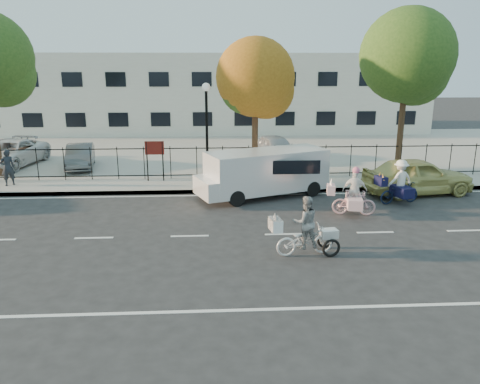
{
  "coord_description": "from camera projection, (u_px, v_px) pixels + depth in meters",
  "views": [
    {
      "loc": [
        0.83,
        -13.99,
        5.31
      ],
      "look_at": [
        1.67,
        1.2,
        1.1
      ],
      "focal_mm": 35.0,
      "sensor_mm": 36.0,
      "label": 1
    }
  ],
  "objects": [
    {
      "name": "lot_car_b",
      "position": [
        10.0,
        154.0,
        24.02
      ],
      "size": [
        2.92,
        5.07,
        1.33
      ],
      "primitive_type": "imported",
      "rotation": [
        0.0,
        0.0,
        -0.15
      ],
      "color": "white",
      "rests_on": "parking_lot"
    },
    {
      "name": "road_markings",
      "position": [
        190.0,
        236.0,
        14.83
      ],
      "size": [
        60.0,
        9.52,
        0.01
      ],
      "primitive_type": null,
      "color": "silver",
      "rests_on": "ground"
    },
    {
      "name": "gold_sedan",
      "position": [
        417.0,
        176.0,
        19.45
      ],
      "size": [
        4.73,
        2.4,
        1.54
      ],
      "primitive_type": "imported",
      "rotation": [
        0.0,
        0.0,
        1.7
      ],
      "color": "#C4BD6A",
      "rests_on": "ground"
    },
    {
      "name": "lot_car_c",
      "position": [
        80.0,
        156.0,
        23.69
      ],
      "size": [
        1.93,
        3.79,
        1.19
      ],
      "primitive_type": "imported",
      "rotation": [
        0.0,
        0.0,
        0.19
      ],
      "color": "#52565A",
      "rests_on": "parking_lot"
    },
    {
      "name": "parking_lot",
      "position": [
        201.0,
        150.0,
        29.25
      ],
      "size": [
        60.0,
        15.6,
        0.15
      ],
      "primitive_type": "cube",
      "color": "#A8A399",
      "rests_on": "ground"
    },
    {
      "name": "tree_mid",
      "position": [
        258.0,
        81.0,
        20.86
      ],
      "size": [
        3.56,
        3.53,
        6.47
      ],
      "color": "#442D1D",
      "rests_on": "ground"
    },
    {
      "name": "pedestrian",
      "position": [
        8.0,
        167.0,
        20.2
      ],
      "size": [
        0.7,
        0.66,
        1.6
      ],
      "primitive_type": "imported",
      "rotation": [
        0.0,
        0.0,
        3.8
      ],
      "color": "black",
      "rests_on": "sidewalk"
    },
    {
      "name": "lot_car_d",
      "position": [
        276.0,
        148.0,
        25.68
      ],
      "size": [
        2.63,
        4.22,
        1.34
      ],
      "primitive_type": "imported",
      "rotation": [
        0.0,
        0.0,
        0.29
      ],
      "color": "#A6A9AE",
      "rests_on": "parking_lot"
    },
    {
      "name": "white_van",
      "position": [
        264.0,
        171.0,
        19.04
      ],
      "size": [
        5.79,
        3.46,
        1.9
      ],
      "rotation": [
        0.0,
        0.0,
        0.37
      ],
      "color": "white",
      "rests_on": "ground"
    },
    {
      "name": "unicorn_bike",
      "position": [
        353.0,
        197.0,
        16.74
      ],
      "size": [
        1.81,
        1.28,
        1.78
      ],
      "rotation": [
        0.0,
        0.0,
        1.38
      ],
      "color": "#DAA5AD",
      "rests_on": "ground"
    },
    {
      "name": "tree_east",
      "position": [
        410.0,
        60.0,
        20.98
      ],
      "size": [
        4.23,
        4.23,
        7.75
      ],
      "color": "#442D1D",
      "rests_on": "ground"
    },
    {
      "name": "iron_fence",
      "position": [
        197.0,
        162.0,
        21.52
      ],
      "size": [
        58.0,
        0.06,
        1.5
      ],
      "primitive_type": null,
      "color": "black",
      "rests_on": "sidewalk"
    },
    {
      "name": "bull_bike",
      "position": [
        399.0,
        186.0,
        18.15
      ],
      "size": [
        1.92,
        1.34,
        1.73
      ],
      "rotation": [
        0.0,
        0.0,
        1.81
      ],
      "color": "#0F1934",
      "rests_on": "ground"
    },
    {
      "name": "lot_car_a",
      "position": [
        3.0,
        152.0,
        24.7
      ],
      "size": [
        2.66,
        4.5,
        1.22
      ],
      "primitive_type": "imported",
      "rotation": [
        0.0,
        0.0,
        -0.24
      ],
      "color": "#9C9EA3",
      "rests_on": "parking_lot"
    },
    {
      "name": "street_sign",
      "position": [
        155.0,
        153.0,
        20.9
      ],
      "size": [
        0.85,
        0.06,
        1.8
      ],
      "color": "black",
      "rests_on": "sidewalk"
    },
    {
      "name": "building",
      "position": [
        203.0,
        92.0,
        38.09
      ],
      "size": [
        34.0,
        10.0,
        6.0
      ],
      "primitive_type": "cube",
      "color": "silver",
      "rests_on": "ground"
    },
    {
      "name": "ground",
      "position": [
        190.0,
        236.0,
        14.83
      ],
      "size": [
        120.0,
        120.0,
        0.0
      ],
      "primitive_type": "plane",
      "color": "#333334"
    },
    {
      "name": "sidewalk",
      "position": [
        196.0,
        185.0,
        20.68
      ],
      "size": [
        60.0,
        2.2,
        0.15
      ],
      "primitive_type": "cube",
      "color": "#A8A399",
      "rests_on": "ground"
    },
    {
      "name": "zebra_trike",
      "position": [
        305.0,
        232.0,
        13.25
      ],
      "size": [
        2.04,
        0.95,
        1.74
      ],
      "rotation": [
        0.0,
        0.0,
        1.72
      ],
      "color": "white",
      "rests_on": "ground"
    },
    {
      "name": "lamppost",
      "position": [
        207.0,
        115.0,
        20.58
      ],
      "size": [
        0.36,
        0.36,
        4.33
      ],
      "color": "black",
      "rests_on": "sidewalk"
    },
    {
      "name": "curb",
      "position": [
        195.0,
        192.0,
        19.67
      ],
      "size": [
        60.0,
        0.1,
        0.15
      ],
      "primitive_type": "cube",
      "color": "#A8A399",
      "rests_on": "ground"
    }
  ]
}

